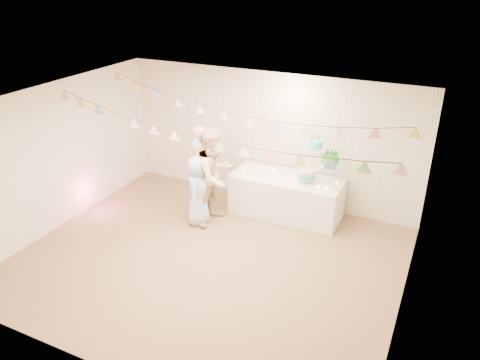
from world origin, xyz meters
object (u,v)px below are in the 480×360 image
at_px(table, 286,196).
at_px(person_child, 198,190).
at_px(cake_stand, 318,162).
at_px(person_adult_a, 205,171).
at_px(person_adult_b, 215,176).

height_order(table, person_child, person_child).
relative_size(cake_stand, person_child, 0.63).
xyz_separation_m(person_adult_a, person_adult_b, (0.29, -0.16, 0.02)).
height_order(person_adult_a, person_child, person_adult_a).
relative_size(person_adult_a, person_child, 1.33).
bearing_deg(person_child, person_adult_a, -2.62).
distance_m(table, cake_stand, 0.96).
distance_m(person_adult_a, person_child, 0.44).
xyz_separation_m(table, person_adult_b, (-1.11, -0.78, 0.52)).
bearing_deg(person_child, cake_stand, -73.29).
bearing_deg(person_adult_b, cake_stand, -52.33).
bearing_deg(cake_stand, person_adult_b, -153.45).
height_order(table, person_adult_a, person_adult_a).
relative_size(table, person_child, 1.56).
distance_m(person_adult_a, person_adult_b, 0.34).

